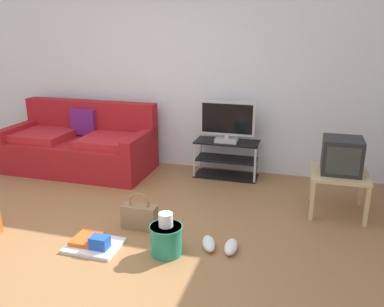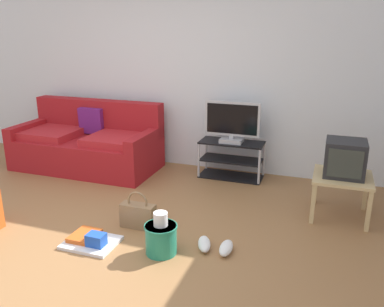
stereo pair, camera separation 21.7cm
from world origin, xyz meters
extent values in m
cube|color=olive|center=(0.00, 0.00, -0.01)|extent=(9.00, 9.80, 0.02)
cube|color=silver|center=(0.00, 2.45, 1.35)|extent=(9.00, 0.10, 2.70)
cube|color=maroon|center=(-1.12, 1.80, 0.21)|extent=(1.96, 0.93, 0.42)
cube|color=maroon|center=(-1.12, 2.17, 0.66)|extent=(1.96, 0.20, 0.48)
cube|color=maroon|center=(-2.03, 1.80, 0.50)|extent=(0.14, 0.93, 0.16)
cube|color=maroon|center=(-0.21, 1.80, 0.50)|extent=(0.14, 0.93, 0.16)
cube|color=#AF2026|center=(-1.66, 1.74, 0.47)|extent=(0.78, 0.65, 0.10)
cube|color=#AF2026|center=(-0.58, 1.74, 0.47)|extent=(0.78, 0.65, 0.10)
cube|color=#661E70|center=(-1.16, 2.05, 0.62)|extent=(0.36, 0.13, 0.36)
cube|color=black|center=(0.86, 2.13, 0.47)|extent=(0.82, 0.36, 0.02)
cube|color=black|center=(0.86, 2.13, 0.24)|extent=(0.78, 0.35, 0.02)
cube|color=black|center=(0.86, 2.13, 0.01)|extent=(0.82, 0.36, 0.02)
cylinder|color=#B7B7BC|center=(0.47, 1.96, 0.24)|extent=(0.03, 0.03, 0.48)
cylinder|color=#B7B7BC|center=(1.25, 1.96, 0.24)|extent=(0.03, 0.03, 0.48)
cylinder|color=#B7B7BC|center=(0.47, 2.29, 0.24)|extent=(0.03, 0.03, 0.48)
cylinder|color=#B7B7BC|center=(1.25, 2.29, 0.24)|extent=(0.03, 0.03, 0.48)
cube|color=#B2B2B7|center=(0.86, 2.11, 0.50)|extent=(0.28, 0.22, 0.05)
cube|color=#B2B2B7|center=(0.86, 2.11, 0.55)|extent=(0.05, 0.04, 0.04)
cube|color=#B2B2B7|center=(0.86, 2.11, 0.78)|extent=(0.70, 0.04, 0.43)
cube|color=black|center=(0.86, 2.08, 0.78)|extent=(0.64, 0.01, 0.37)
cube|color=tan|center=(2.20, 1.39, 0.43)|extent=(0.57, 0.57, 0.03)
cube|color=tan|center=(1.94, 1.13, 0.21)|extent=(0.04, 0.04, 0.42)
cube|color=tan|center=(2.45, 1.13, 0.21)|extent=(0.04, 0.04, 0.42)
cube|color=tan|center=(1.94, 1.64, 0.21)|extent=(0.04, 0.04, 0.42)
cube|color=tan|center=(2.45, 1.64, 0.21)|extent=(0.04, 0.04, 0.42)
cube|color=#232326|center=(2.20, 1.41, 0.63)|extent=(0.39, 0.37, 0.36)
cube|color=#333833|center=(2.20, 1.22, 0.63)|extent=(0.32, 0.01, 0.28)
cube|color=olive|center=(0.34, 0.47, 0.12)|extent=(0.34, 0.13, 0.24)
torus|color=olive|center=(0.34, 0.47, 0.27)|extent=(0.21, 0.02, 0.21)
cylinder|color=#238466|center=(0.74, 0.12, 0.13)|extent=(0.27, 0.27, 0.26)
cylinder|color=#238466|center=(0.74, 0.12, 0.25)|extent=(0.29, 0.29, 0.02)
cylinder|color=white|center=(0.74, 0.12, 0.31)|extent=(0.12, 0.12, 0.14)
ellipsoid|color=white|center=(1.08, 0.30, 0.04)|extent=(0.19, 0.27, 0.09)
ellipsoid|color=white|center=(1.28, 0.30, 0.04)|extent=(0.12, 0.25, 0.09)
cube|color=silver|center=(0.08, 0.04, 0.01)|extent=(0.47, 0.37, 0.03)
cube|color=blue|center=(0.17, -0.01, 0.08)|extent=(0.16, 0.12, 0.11)
cube|color=#CC561E|center=(-0.01, 0.07, 0.05)|extent=(0.22, 0.28, 0.04)
camera|label=1|loc=(1.81, -2.76, 1.88)|focal=37.50mm
camera|label=2|loc=(2.02, -2.70, 1.88)|focal=37.50mm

